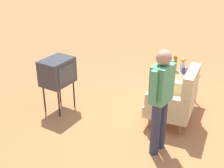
# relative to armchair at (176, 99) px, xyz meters

# --- Properties ---
(ground_plane) EXTENTS (60.00, 60.00, 0.00)m
(ground_plane) POSITION_rel_armchair_xyz_m (0.09, -0.06, -0.50)
(ground_plane) COLOR #B76B3D
(armchair) EXTENTS (0.79, 0.79, 1.06)m
(armchair) POSITION_rel_armchair_xyz_m (0.00, 0.00, 0.00)
(armchair) COLOR #937047
(armchair) RESTS_ON ground
(side_table) EXTENTS (0.56, 0.56, 0.64)m
(side_table) POSITION_rel_armchair_xyz_m (-0.75, -0.03, 0.05)
(side_table) COLOR black
(side_table) RESTS_ON ground
(tv_on_stand) EXTENTS (0.65, 0.51, 1.03)m
(tv_on_stand) POSITION_rel_armchair_xyz_m (0.40, -2.13, 0.28)
(tv_on_stand) COLOR black
(tv_on_stand) RESTS_ON ground
(person_standing) EXTENTS (0.56, 0.29, 1.64)m
(person_standing) POSITION_rel_armchair_xyz_m (0.84, -0.05, 0.44)
(person_standing) COLOR #2D3347
(person_standing) RESTS_ON ground
(bottle_tall_amber) EXTENTS (0.07, 0.07, 0.30)m
(bottle_tall_amber) POSITION_rel_armchair_xyz_m (-0.91, -0.27, 0.29)
(bottle_tall_amber) COLOR brown
(bottle_tall_amber) RESTS_ON side_table
(bottle_wine_green) EXTENTS (0.07, 0.07, 0.32)m
(bottle_wine_green) POSITION_rel_armchair_xyz_m (-0.56, 0.15, 0.30)
(bottle_wine_green) COLOR #1E5623
(bottle_wine_green) RESTS_ON side_table
(soda_can_blue) EXTENTS (0.07, 0.07, 0.12)m
(soda_can_blue) POSITION_rel_armchair_xyz_m (-0.83, -0.07, 0.20)
(soda_can_blue) COLOR blue
(soda_can_blue) RESTS_ON side_table
(soda_can_red) EXTENTS (0.07, 0.07, 0.12)m
(soda_can_red) POSITION_rel_armchair_xyz_m (-0.80, 0.00, 0.20)
(soda_can_red) COLOR red
(soda_can_red) RESTS_ON side_table
(flower_vase) EXTENTS (0.14, 0.10, 0.27)m
(flower_vase) POSITION_rel_armchair_xyz_m (-0.95, -0.12, 0.29)
(flower_vase) COLOR silver
(flower_vase) RESTS_ON side_table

